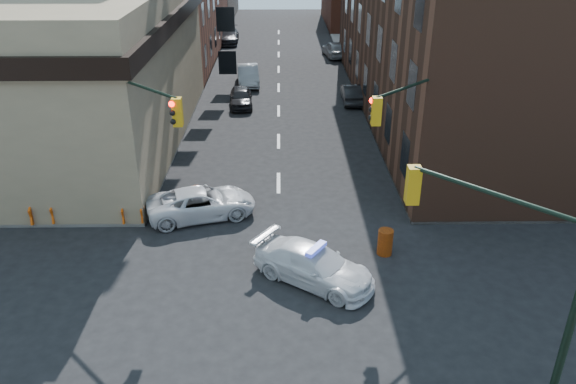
{
  "coord_description": "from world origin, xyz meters",
  "views": [
    {
      "loc": [
        0.11,
        -16.45,
        12.57
      ],
      "look_at": [
        0.42,
        4.49,
        2.2
      ],
      "focal_mm": 35.0,
      "sensor_mm": 36.0,
      "label": 1
    }
  ],
  "objects_px": {
    "police_car": "(314,265)",
    "barricade_nw_a": "(133,214)",
    "pedestrian_a": "(90,178)",
    "barrel_road": "(385,242)",
    "parked_car_enear": "(352,93)",
    "pedestrian_b": "(37,203)",
    "parked_car_wnear": "(241,97)",
    "barrel_bank": "(196,196)",
    "pickup": "(201,203)",
    "parked_car_wfar": "(248,75)"
  },
  "relations": [
    {
      "from": "police_car",
      "to": "barricade_nw_a",
      "type": "relative_size",
      "value": 4.41
    },
    {
      "from": "pedestrian_a",
      "to": "barrel_road",
      "type": "height_order",
      "value": "pedestrian_a"
    },
    {
      "from": "parked_car_enear",
      "to": "pedestrian_b",
      "type": "relative_size",
      "value": 2.54
    },
    {
      "from": "parked_car_wnear",
      "to": "pedestrian_b",
      "type": "xyz_separation_m",
      "value": [
        -8.08,
        -17.18,
        0.29
      ]
    },
    {
      "from": "pedestrian_b",
      "to": "barrel_bank",
      "type": "bearing_deg",
      "value": 4.39
    },
    {
      "from": "pickup",
      "to": "parked_car_enear",
      "type": "distance_m",
      "value": 19.73
    },
    {
      "from": "pickup",
      "to": "parked_car_wfar",
      "type": "bearing_deg",
      "value": -19.12
    },
    {
      "from": "pedestrian_b",
      "to": "parked_car_enear",
      "type": "bearing_deg",
      "value": 38.85
    },
    {
      "from": "barrel_road",
      "to": "barrel_bank",
      "type": "relative_size",
      "value": 1.19
    },
    {
      "from": "parked_car_wfar",
      "to": "pedestrian_b",
      "type": "relative_size",
      "value": 2.89
    },
    {
      "from": "pedestrian_a",
      "to": "pickup",
      "type": "bearing_deg",
      "value": 3.84
    },
    {
      "from": "parked_car_wnear",
      "to": "pedestrian_a",
      "type": "bearing_deg",
      "value": -118.41
    },
    {
      "from": "parked_car_enear",
      "to": "barricade_nw_a",
      "type": "distance_m",
      "value": 21.89
    },
    {
      "from": "parked_car_enear",
      "to": "barrel_road",
      "type": "xyz_separation_m",
      "value": [
        -1.11,
        -20.87,
        -0.14
      ]
    },
    {
      "from": "parked_car_wfar",
      "to": "barrel_road",
      "type": "height_order",
      "value": "parked_car_wfar"
    },
    {
      "from": "police_car",
      "to": "parked_car_wnear",
      "type": "height_order",
      "value": "police_car"
    },
    {
      "from": "police_car",
      "to": "pickup",
      "type": "height_order",
      "value": "police_car"
    },
    {
      "from": "parked_car_wfar",
      "to": "barrel_bank",
      "type": "distance_m",
      "value": 21.41
    },
    {
      "from": "barricade_nw_a",
      "to": "police_car",
      "type": "bearing_deg",
      "value": -34.3
    },
    {
      "from": "pickup",
      "to": "parked_car_wnear",
      "type": "bearing_deg",
      "value": -19.23
    },
    {
      "from": "parked_car_wfar",
      "to": "pedestrian_a",
      "type": "height_order",
      "value": "pedestrian_a"
    },
    {
      "from": "parked_car_enear",
      "to": "barrel_bank",
      "type": "distance_m",
      "value": 18.9
    },
    {
      "from": "pickup",
      "to": "pedestrian_a",
      "type": "relative_size",
      "value": 3.05
    },
    {
      "from": "pickup",
      "to": "barrel_bank",
      "type": "bearing_deg",
      "value": 2.48
    },
    {
      "from": "parked_car_wnear",
      "to": "barrel_bank",
      "type": "height_order",
      "value": "parked_car_wnear"
    },
    {
      "from": "barrel_bank",
      "to": "barricade_nw_a",
      "type": "distance_m",
      "value": 3.22
    },
    {
      "from": "police_car",
      "to": "barrel_bank",
      "type": "height_order",
      "value": "police_car"
    },
    {
      "from": "parked_car_wnear",
      "to": "parked_car_wfar",
      "type": "height_order",
      "value": "parked_car_wfar"
    },
    {
      "from": "parked_car_wnear",
      "to": "pedestrian_a",
      "type": "height_order",
      "value": "pedestrian_a"
    },
    {
      "from": "pedestrian_a",
      "to": "barrel_bank",
      "type": "relative_size",
      "value": 1.76
    },
    {
      "from": "pedestrian_b",
      "to": "parked_car_wnear",
      "type": "bearing_deg",
      "value": 55.81
    },
    {
      "from": "police_car",
      "to": "pedestrian_a",
      "type": "height_order",
      "value": "pedestrian_a"
    },
    {
      "from": "police_car",
      "to": "barrel_bank",
      "type": "distance_m",
      "value": 8.28
    },
    {
      "from": "pickup",
      "to": "parked_car_enear",
      "type": "relative_size",
      "value": 1.19
    },
    {
      "from": "barrel_road",
      "to": "parked_car_wfar",
      "type": "bearing_deg",
      "value": 104.89
    },
    {
      "from": "parked_car_enear",
      "to": "barricade_nw_a",
      "type": "xyz_separation_m",
      "value": [
        -11.99,
        -18.31,
        -0.13
      ]
    },
    {
      "from": "parked_car_wnear",
      "to": "parked_car_wfar",
      "type": "distance_m",
      "value": 5.83
    },
    {
      "from": "parked_car_enear",
      "to": "pedestrian_a",
      "type": "height_order",
      "value": "pedestrian_a"
    },
    {
      "from": "pickup",
      "to": "parked_car_enear",
      "type": "height_order",
      "value": "same"
    },
    {
      "from": "pickup",
      "to": "pedestrian_b",
      "type": "distance_m",
      "value": 7.3
    },
    {
      "from": "pedestrian_a",
      "to": "barrel_bank",
      "type": "xyz_separation_m",
      "value": [
        5.31,
        -1.04,
        -0.5
      ]
    },
    {
      "from": "barricade_nw_a",
      "to": "barrel_bank",
      "type": "bearing_deg",
      "value": 32.27
    },
    {
      "from": "pickup",
      "to": "parked_car_enear",
      "type": "bearing_deg",
      "value": -43.72
    },
    {
      "from": "parked_car_enear",
      "to": "pedestrian_b",
      "type": "bearing_deg",
      "value": 48.82
    },
    {
      "from": "parked_car_enear",
      "to": "barrel_road",
      "type": "distance_m",
      "value": 20.9
    },
    {
      "from": "parked_car_wnear",
      "to": "parked_car_enear",
      "type": "height_order",
      "value": "parked_car_enear"
    },
    {
      "from": "pickup",
      "to": "parked_car_wfar",
      "type": "height_order",
      "value": "parked_car_wfar"
    },
    {
      "from": "parked_car_enear",
      "to": "pedestrian_b",
      "type": "distance_m",
      "value": 24.3
    },
    {
      "from": "police_car",
      "to": "parked_car_enear",
      "type": "distance_m",
      "value": 23.12
    },
    {
      "from": "pickup",
      "to": "pedestrian_a",
      "type": "xyz_separation_m",
      "value": [
        -5.71,
        2.2,
        0.27
      ]
    }
  ]
}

